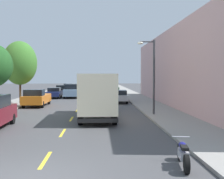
# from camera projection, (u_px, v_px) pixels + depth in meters

# --- Properties ---
(ground_plane) EXTENTS (160.00, 160.00, 0.00)m
(ground_plane) POSITION_uv_depth(u_px,v_px,m) (84.00, 99.00, 38.41)
(ground_plane) COLOR #424244
(sidewalk_left) EXTENTS (3.20, 120.00, 0.14)m
(sidewalk_left) POSITION_uv_depth(u_px,v_px,m) (26.00, 100.00, 36.09)
(sidewalk_left) COLOR gray
(sidewalk_left) RESTS_ON ground_plane
(sidewalk_right) EXTENTS (3.20, 120.00, 0.14)m
(sidewalk_right) POSITION_uv_depth(u_px,v_px,m) (139.00, 99.00, 36.74)
(sidewalk_right) COLOR gray
(sidewalk_right) RESTS_ON ground_plane
(lane_centerline_dashes) EXTENTS (0.14, 47.20, 0.01)m
(lane_centerline_dashes) POSITION_uv_depth(u_px,v_px,m) (82.00, 103.00, 32.92)
(lane_centerline_dashes) COLOR yellow
(lane_centerline_dashes) RESTS_ON ground_plane
(apartment_block_opposite) EXTENTS (10.00, 36.00, 7.59)m
(apartment_block_opposite) POSITION_uv_depth(u_px,v_px,m) (217.00, 68.00, 28.88)
(apartment_block_opposite) COLOR #CC9E9E
(apartment_block_opposite) RESTS_ON ground_plane
(street_tree_third) EXTENTS (3.57, 3.57, 6.57)m
(street_tree_third) POSITION_uv_depth(u_px,v_px,m) (20.00, 63.00, 30.55)
(street_tree_third) COLOR #47331E
(street_tree_third) RESTS_ON sidewalk_left
(street_lamp) EXTENTS (1.35, 0.28, 5.61)m
(street_lamp) POSITION_uv_depth(u_px,v_px,m) (152.00, 70.00, 21.81)
(street_lamp) COLOR #38383D
(street_lamp) RESTS_ON sidewalk_right
(delivery_box_truck) EXTENTS (2.53, 8.23, 3.17)m
(delivery_box_truck) POSITION_uv_depth(u_px,v_px,m) (97.00, 93.00, 20.62)
(delivery_box_truck) COLOR beige
(delivery_box_truck) RESTS_ON ground_plane
(parked_sedan_silver) EXTENTS (1.92, 4.55, 1.43)m
(parked_sedan_silver) POSITION_uv_depth(u_px,v_px,m) (119.00, 96.00, 32.98)
(parked_sedan_silver) COLOR #B2B5BA
(parked_sedan_silver) RESTS_ON ground_plane
(parked_sedan_navy) EXTENTS (1.89, 4.54, 1.43)m
(parked_sedan_navy) POSITION_uv_depth(u_px,v_px,m) (54.00, 93.00, 39.82)
(parked_sedan_navy) COLOR navy
(parked_sedan_navy) RESTS_ON ground_plane
(parked_pickup_forest) EXTENTS (2.11, 5.34, 1.73)m
(parked_pickup_forest) POSITION_uv_depth(u_px,v_px,m) (113.00, 89.00, 50.93)
(parked_pickup_forest) COLOR #194C28
(parked_pickup_forest) RESTS_ON ground_plane
(parked_hatchback_champagne) EXTENTS (1.80, 4.03, 1.50)m
(parked_hatchback_champagne) POSITION_uv_depth(u_px,v_px,m) (68.00, 87.00, 58.94)
(parked_hatchback_champagne) COLOR tan
(parked_hatchback_champagne) RESTS_ON ground_plane
(parked_wagon_black) EXTENTS (1.82, 4.70, 1.50)m
(parked_wagon_black) POSITION_uv_depth(u_px,v_px,m) (62.00, 89.00, 49.15)
(parked_wagon_black) COLOR black
(parked_wagon_black) RESTS_ON ground_plane
(parked_pickup_orange) EXTENTS (2.01, 5.30, 1.73)m
(parked_pickup_orange) POSITION_uv_depth(u_px,v_px,m) (37.00, 98.00, 29.05)
(parked_pickup_orange) COLOR orange
(parked_pickup_orange) RESTS_ON ground_plane
(moving_sky_sedan) EXTENTS (1.95, 4.80, 1.93)m
(moving_sky_sedan) POSITION_uv_depth(u_px,v_px,m) (72.00, 91.00, 40.18)
(moving_sky_sedan) COLOR #7A9EC6
(moving_sky_sedan) RESTS_ON ground_plane
(parked_motorcycle) EXTENTS (0.62, 2.05, 0.90)m
(parked_motorcycle) POSITION_uv_depth(u_px,v_px,m) (183.00, 154.00, 9.68)
(parked_motorcycle) COLOR black
(parked_motorcycle) RESTS_ON ground_plane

